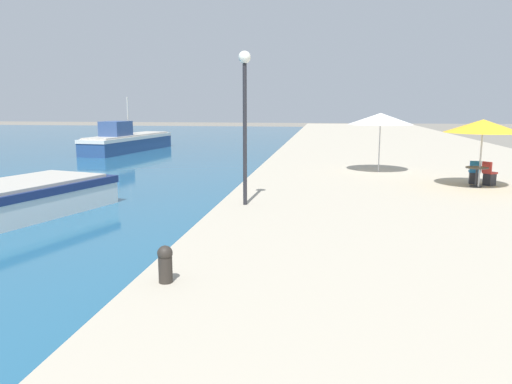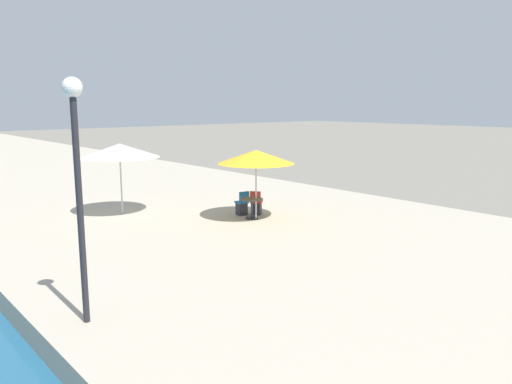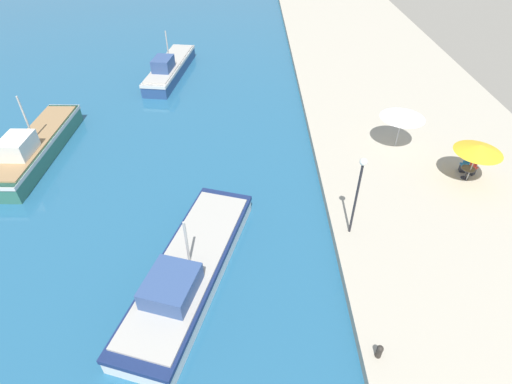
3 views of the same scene
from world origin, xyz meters
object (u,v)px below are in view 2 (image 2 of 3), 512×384
cafe_umbrella_white (120,151)px  cafe_table (252,204)px  cafe_umbrella_pink (256,157)px  cafe_chair_right (256,206)px  cafe_chair_left (242,206)px  lamppost (77,160)px

cafe_umbrella_white → cafe_table: size_ratio=3.62×
cafe_umbrella_pink → cafe_umbrella_white: bearing=129.2°
cafe_umbrella_white → cafe_table: 5.27m
cafe_chair_right → cafe_umbrella_pink: bearing=-78.0°
cafe_umbrella_pink → cafe_chair_left: (0.08, 0.89, -1.93)m
cafe_table → cafe_chair_left: 0.75m
cafe_chair_right → lamppost: 10.23m
cafe_umbrella_white → cafe_table: cafe_umbrella_white is taller
cafe_umbrella_white → cafe_chair_right: size_ratio=3.19×
cafe_table → cafe_chair_right: size_ratio=0.88×
lamppost → cafe_chair_right: bearing=30.1°
cafe_chair_left → cafe_chair_right: size_ratio=1.00×
cafe_umbrella_white → cafe_table: bearing=-49.9°
cafe_umbrella_pink → cafe_umbrella_white: (-3.22, 3.95, 0.14)m
cafe_umbrella_pink → lamppost: 9.12m
lamppost → cafe_table: bearing=29.6°
cafe_table → lamppost: lamppost is taller
cafe_umbrella_pink → cafe_table: 1.73m
cafe_table → lamppost: size_ratio=0.18×
cafe_chair_left → lamppost: 10.00m
cafe_umbrella_white → cafe_chair_left: bearing=-42.9°
cafe_table → lamppost: (-7.95, -4.51, 2.56)m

